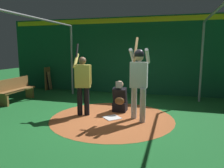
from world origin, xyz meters
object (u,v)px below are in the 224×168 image
at_px(home_plate, 112,118).
at_px(bench, 16,90).
at_px(batter, 139,77).
at_px(visitor, 83,82).
at_px(bat_rack, 49,79).
at_px(catcher, 120,100).

distance_m(home_plate, bench, 3.97).
height_order(home_plate, batter, batter).
distance_m(home_plate, visitor, 1.29).
relative_size(bat_rack, bench, 0.66).
bearing_deg(visitor, catcher, 111.95).
bearing_deg(bat_rack, catcher, 56.85).
relative_size(visitor, bat_rack, 1.94).
bearing_deg(home_plate, bat_rack, -129.70).
height_order(visitor, bat_rack, visitor).
bearing_deg(bench, bat_rack, -175.13).
bearing_deg(home_plate, batter, 91.45).
bearing_deg(batter, catcher, -135.19).
bearing_deg(bat_rack, home_plate, 50.30).
bearing_deg(catcher, bat_rack, -123.15).
bearing_deg(catcher, bench, -93.12).
distance_m(catcher, bat_rack, 4.91).
height_order(batter, bat_rack, batter).
height_order(home_plate, catcher, catcher).
distance_m(home_plate, catcher, 0.77).
bearing_deg(batter, home_plate, -88.55).
height_order(batter, visitor, batter).
relative_size(catcher, bench, 0.60).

